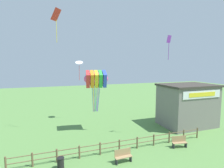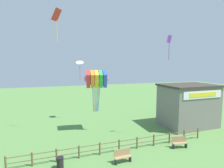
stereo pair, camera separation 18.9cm
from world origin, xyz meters
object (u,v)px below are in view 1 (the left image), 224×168
at_px(kite_purple_streamer, 169,43).
at_px(kite_red_diamond, 56,18).
at_px(seaside_building, 187,105).
at_px(park_bench_near_fence, 123,156).
at_px(trash_bin, 61,163).
at_px(kite_white_delta, 79,63).
at_px(park_bench_by_building, 179,142).
at_px(kite_rainbow_parafoil, 96,79).

distance_m(kite_purple_streamer, kite_red_diamond, 12.31).
bearing_deg(kite_purple_streamer, seaside_building, 25.88).
relative_size(park_bench_near_fence, trash_bin, 1.63).
bearing_deg(kite_white_delta, trash_bin, -106.01).
bearing_deg(park_bench_by_building, kite_white_delta, 123.17).
height_order(trash_bin, kite_rainbow_parafoil, kite_rainbow_parafoil).
distance_m(seaside_building, park_bench_by_building, 7.28).
bearing_deg(kite_purple_streamer, kite_red_diamond, 153.42).
distance_m(park_bench_near_fence, kite_purple_streamer, 11.65).
distance_m(trash_bin, kite_rainbow_parafoil, 9.78).
distance_m(kite_rainbow_parafoil, kite_red_diamond, 7.94).
bearing_deg(seaside_building, kite_white_delta, 151.84).
relative_size(seaside_building, park_bench_by_building, 4.57).
relative_size(trash_bin, kite_rainbow_parafoil, 0.18).
xyz_separation_m(park_bench_by_building, kite_purple_streamer, (0.22, 2.35, 9.39)).
height_order(park_bench_by_building, kite_purple_streamer, kite_purple_streamer).
bearing_deg(kite_purple_streamer, park_bench_near_fence, -154.64).
distance_m(kite_rainbow_parafoil, kite_white_delta, 5.30).
relative_size(park_bench_by_building, kite_rainbow_parafoil, 0.30).
relative_size(trash_bin, kite_purple_streamer, 0.36).
xyz_separation_m(seaside_building, kite_red_diamond, (-15.58, 2.97, 10.19)).
height_order(trash_bin, kite_white_delta, kite_white_delta).
xyz_separation_m(trash_bin, kite_rainbow_parafoil, (4.44, 6.58, 5.72)).
height_order(seaside_building, kite_rainbow_parafoil, kite_rainbow_parafoil).
relative_size(kite_rainbow_parafoil, kite_red_diamond, 1.34).
bearing_deg(kite_white_delta, kite_red_diamond, -128.12).
relative_size(kite_purple_streamer, kite_red_diamond, 0.68).
distance_m(trash_bin, kite_white_delta, 14.08).
bearing_deg(park_bench_by_building, kite_purple_streamer, 84.64).
relative_size(kite_white_delta, kite_purple_streamer, 1.14).
xyz_separation_m(park_bench_by_building, trash_bin, (-10.77, 0.10, -0.10)).
relative_size(trash_bin, kite_red_diamond, 0.24).
bearing_deg(seaside_building, kite_rainbow_parafoil, 170.33).
relative_size(seaside_building, park_bench_near_fence, 4.67).
relative_size(seaside_building, kite_purple_streamer, 2.74).
distance_m(park_bench_by_building, kite_purple_streamer, 9.69).
height_order(kite_purple_streamer, kite_red_diamond, kite_red_diamond).
bearing_deg(trash_bin, seaside_building, 16.24).
relative_size(park_bench_near_fence, kite_white_delta, 0.52).
xyz_separation_m(park_bench_near_fence, kite_red_diamond, (-4.47, 8.30, 12.32)).
bearing_deg(park_bench_by_building, kite_rainbow_parafoil, 133.50).
bearing_deg(park_bench_near_fence, kite_red_diamond, 118.30).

